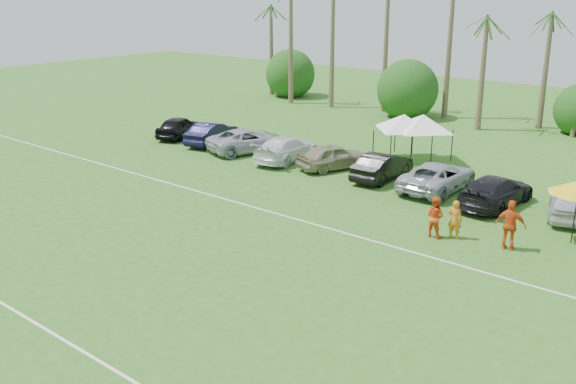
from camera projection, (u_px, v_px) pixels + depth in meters
The scene contains 21 objects.
field_lines at pixel (165, 252), 24.36m from camera, with size 80.00×12.10×0.01m.
palm_tree_0 at pixel (258, 11), 57.40m from camera, with size 2.40×2.40×8.90m.
palm_tree_1 at pixel (302, 1), 54.11m from camera, with size 2.40×2.40×9.90m.
palm_tree_4 at pixel (443, 17), 46.54m from camera, with size 2.40×2.40×8.90m.
palm_tree_5 at pixel (497, 5), 43.86m from camera, with size 2.40×2.40×9.90m.
bush_tree_0 at pixel (291, 76), 58.08m from camera, with size 4.00×4.00×4.00m.
bush_tree_1 at pixel (420, 91), 50.24m from camera, with size 4.00×4.00×4.00m.
sideline_player_a at pixel (455, 219), 25.51m from camera, with size 0.58×0.38×1.60m, color orange.
sideline_player_b at pixel (435, 217), 25.69m from camera, with size 0.82×0.64×1.69m, color #E45019.
sideline_player_c at pixel (510, 225), 24.37m from camera, with size 1.16×0.48×1.98m, color #E25119.
canopy_tent_left at pixel (404, 114), 36.54m from camera, with size 3.83×3.83×3.11m.
canopy_tent_right at pixel (424, 115), 36.09m from camera, with size 3.95×3.95×3.20m.
parked_car_0 at pixel (179, 127), 42.62m from camera, with size 1.66×4.13×1.41m, color black.
parked_car_1 at pixel (212, 133), 40.76m from camera, with size 1.49×4.27×1.41m, color black.
parked_car_2 at pixel (248, 140), 38.90m from camera, with size 2.34×5.07×1.41m, color #B1B5BC.
parked_car_3 at pixel (286, 149), 36.90m from camera, with size 1.97×4.85×1.41m, color white.
parked_car_4 at pixel (334, 156), 35.25m from camera, with size 1.66×4.13×1.41m, color tan.
parked_car_5 at pixel (382, 166), 33.36m from camera, with size 1.49×4.27×1.41m, color black.
parked_car_6 at pixel (438, 177), 31.54m from camera, with size 2.34×5.07×1.41m, color #A6ABB6.
parked_car_7 at pixel (496, 191), 29.32m from camera, with size 1.97×4.85×1.41m, color black.
parked_car_8 at pixel (570, 202), 27.83m from camera, with size 1.66×4.13×1.41m, color silver.
Camera 1 is at (17.85, -6.42, 9.70)m, focal length 40.00 mm.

